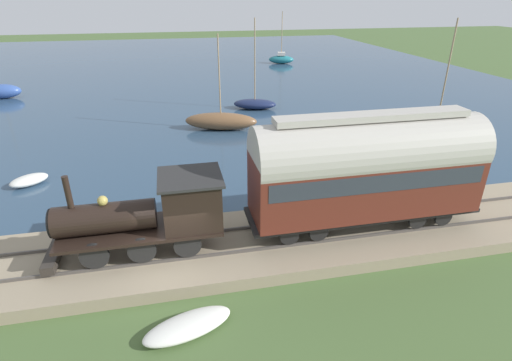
# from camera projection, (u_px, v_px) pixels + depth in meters

# --- Properties ---
(ground_plane) EXTENTS (200.00, 200.00, 0.00)m
(ground_plane) POSITION_uv_depth(u_px,v_px,m) (177.00, 273.00, 14.78)
(ground_plane) COLOR #476033
(harbor_water) EXTENTS (80.00, 80.00, 0.01)m
(harbor_water) POSITION_uv_depth(u_px,v_px,m) (166.00, 70.00, 53.26)
(harbor_water) COLOR #2D4760
(harbor_water) RESTS_ON ground
(rail_embankment) EXTENTS (4.72, 56.00, 0.61)m
(rail_embankment) POSITION_uv_depth(u_px,v_px,m) (175.00, 254.00, 15.45)
(rail_embankment) COLOR gray
(rail_embankment) RESTS_ON ground
(steam_locomotive) EXTENTS (2.21, 6.43, 3.25)m
(steam_locomotive) POSITION_uv_depth(u_px,v_px,m) (156.00, 211.00, 14.50)
(steam_locomotive) COLOR black
(steam_locomotive) RESTS_ON rail_embankment
(passenger_coach) EXTENTS (2.56, 9.47, 4.77)m
(passenger_coach) POSITION_uv_depth(u_px,v_px,m) (367.00, 167.00, 15.63)
(passenger_coach) COLOR black
(passenger_coach) RESTS_ON rail_embankment
(sailboat_blue) EXTENTS (1.73, 3.71, 7.11)m
(sailboat_blue) POSITION_uv_depth(u_px,v_px,m) (1.00, 91.00, 38.70)
(sailboat_blue) COLOR #335199
(sailboat_blue) RESTS_ON harbor_water
(sailboat_green) EXTENTS (2.23, 4.58, 8.02)m
(sailboat_green) POSITION_uv_depth(u_px,v_px,m) (434.00, 135.00, 27.12)
(sailboat_green) COLOR #236B42
(sailboat_green) RESTS_ON harbor_water
(sailboat_teal) EXTENTS (2.58, 3.89, 7.00)m
(sailboat_teal) POSITION_uv_depth(u_px,v_px,m) (281.00, 59.00, 57.69)
(sailboat_teal) COLOR #1E707A
(sailboat_teal) RESTS_ON harbor_water
(sailboat_brown) EXTENTS (2.94, 5.62, 6.84)m
(sailboat_brown) POSITION_uv_depth(u_px,v_px,m) (221.00, 121.00, 29.90)
(sailboat_brown) COLOR brown
(sailboat_brown) RESTS_ON harbor_water
(sailboat_navy) EXTENTS (2.82, 4.12, 7.54)m
(sailboat_navy) POSITION_uv_depth(u_px,v_px,m) (255.00, 104.00, 35.34)
(sailboat_navy) COLOR #192347
(sailboat_navy) RESTS_ON harbor_water
(rowboat_far_out) EXTENTS (2.01, 2.22, 0.53)m
(rowboat_far_out) POSITION_uv_depth(u_px,v_px,m) (29.00, 180.00, 21.42)
(rowboat_far_out) COLOR silver
(rowboat_far_out) RESTS_ON harbor_water
(beached_dinghy) EXTENTS (1.88, 3.00, 0.44)m
(beached_dinghy) POSITION_uv_depth(u_px,v_px,m) (188.00, 326.00, 12.15)
(beached_dinghy) COLOR silver
(beached_dinghy) RESTS_ON ground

